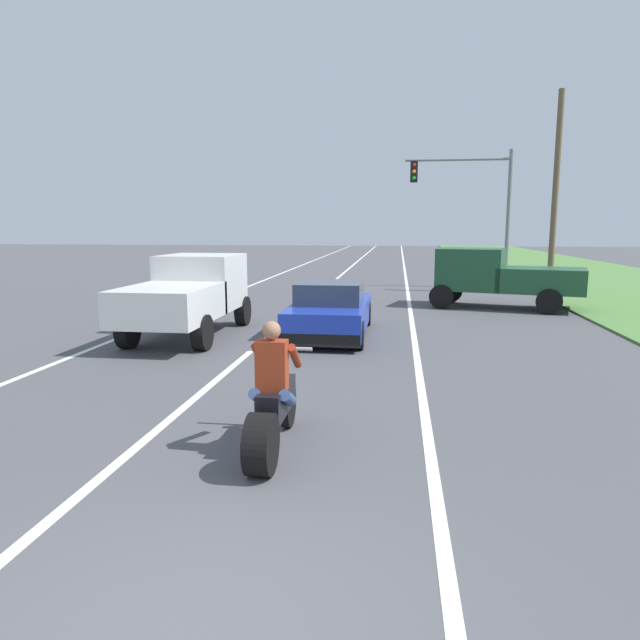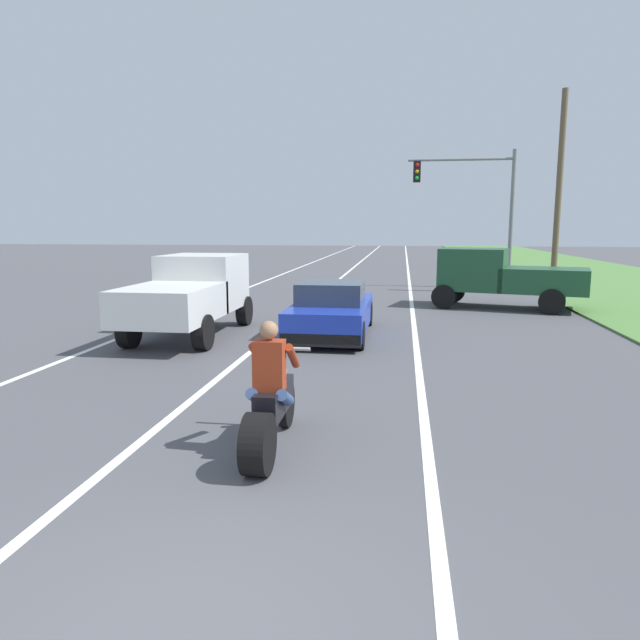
# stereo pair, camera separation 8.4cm
# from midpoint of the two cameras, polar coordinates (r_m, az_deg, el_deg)

# --- Properties ---
(lane_stripe_left_solid) EXTENTS (0.14, 120.00, 0.01)m
(lane_stripe_left_solid) POSITION_cam_midpoint_polar(r_m,az_deg,el_deg) (24.33, -8.56, 2.80)
(lane_stripe_left_solid) COLOR white
(lane_stripe_left_solid) RESTS_ON ground
(lane_stripe_right_solid) EXTENTS (0.14, 120.00, 0.01)m
(lane_stripe_right_solid) POSITION_cam_midpoint_polar(r_m,az_deg,el_deg) (23.36, 8.67, 2.54)
(lane_stripe_right_solid) COLOR white
(lane_stripe_right_solid) RESTS_ON ground
(lane_stripe_centre_dashed) EXTENTS (0.14, 120.00, 0.01)m
(lane_stripe_centre_dashed) POSITION_cam_midpoint_polar(r_m,az_deg,el_deg) (23.58, -0.12, 2.70)
(lane_stripe_centre_dashed) COLOR white
(lane_stripe_centre_dashed) RESTS_ON ground
(motorcycle_with_rider) EXTENTS (0.70, 2.21, 1.62)m
(motorcycle_with_rider) POSITION_cam_midpoint_polar(r_m,az_deg,el_deg) (6.91, -5.11, -8.53)
(motorcycle_with_rider) COLOR black
(motorcycle_with_rider) RESTS_ON ground
(sports_car_blue) EXTENTS (1.84, 4.30, 1.37)m
(sports_car_blue) POSITION_cam_midpoint_polar(r_m,az_deg,el_deg) (14.23, 0.88, 0.90)
(sports_car_blue) COLOR #1E38B2
(sports_car_blue) RESTS_ON ground
(pickup_truck_left_lane_white) EXTENTS (2.02, 4.80, 1.98)m
(pickup_truck_left_lane_white) POSITION_cam_midpoint_polar(r_m,az_deg,el_deg) (14.56, -13.05, 2.75)
(pickup_truck_left_lane_white) COLOR silver
(pickup_truck_left_lane_white) RESTS_ON ground
(pickup_truck_right_shoulder_dark_green) EXTENTS (5.14, 3.14, 1.98)m
(pickup_truck_right_shoulder_dark_green) POSITION_cam_midpoint_polar(r_m,az_deg,el_deg) (20.08, 17.32, 4.30)
(pickup_truck_right_shoulder_dark_green) COLOR #1E4C2D
(pickup_truck_right_shoulder_dark_green) RESTS_ON ground
(traffic_light_mast_near) EXTENTS (4.62, 0.34, 6.00)m
(traffic_light_mast_near) POSITION_cam_midpoint_polar(r_m,az_deg,el_deg) (26.55, 15.18, 11.76)
(traffic_light_mast_near) COLOR gray
(traffic_light_mast_near) RESTS_ON ground
(utility_pole_roadside) EXTENTS (0.24, 0.24, 8.00)m
(utility_pole_roadside) POSITION_cam_midpoint_polar(r_m,az_deg,el_deg) (25.18, 22.31, 11.55)
(utility_pole_roadside) COLOR brown
(utility_pole_roadside) RESTS_ON ground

